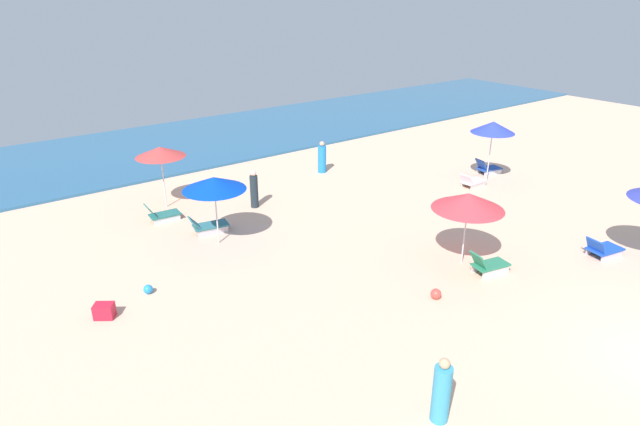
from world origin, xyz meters
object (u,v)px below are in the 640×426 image
object	(u,v)px
beachgoer_2	(322,158)
beach_ball_1	(436,294)
beach_ball_0	(148,289)
umbrella_3	(160,152)
lounge_chair_4_0	(472,182)
lounge_chair_4_1	(487,168)
cooler_box_2	(104,311)
umbrella_4	(493,127)
lounge_chair_1_1	(603,249)
umbrella_2	(468,201)
umbrella_0	(214,183)
lounge_chair_2_0	(488,265)
beachgoer_1	(441,392)
beachgoer_0	(254,190)
lounge_chair_0_0	(208,226)
lounge_chair_3_0	(162,214)

from	to	relation	value
beachgoer_2	beach_ball_1	xyz separation A→B (m)	(-4.24, -10.94, -0.54)
beachgoer_2	beach_ball_0	size ratio (longest dim) A/B	5.54
umbrella_3	lounge_chair_4_0	bearing A→B (deg)	-26.75
lounge_chair_4_1	cooler_box_2	xyz separation A→B (m)	(-18.15, -1.33, -0.07)
beachgoer_2	lounge_chair_4_1	bearing A→B (deg)	26.21
umbrella_4	cooler_box_2	bearing A→B (deg)	-177.73
lounge_chair_4_1	beach_ball_0	xyz separation A→B (m)	(-16.77, -0.84, -0.14)
lounge_chair_1_1	lounge_chair_4_0	size ratio (longest dim) A/B	1.06
beach_ball_0	umbrella_2	bearing A→B (deg)	-25.97
umbrella_0	beachgoer_2	distance (m)	8.61
umbrella_2	lounge_chair_2_0	distance (m)	2.06
lounge_chair_4_1	beachgoer_1	distance (m)	16.60
beachgoer_0	beachgoer_2	world-z (taller)	beachgoer_0
beachgoer_1	lounge_chair_2_0	bearing A→B (deg)	-39.10
umbrella_0	lounge_chair_2_0	bearing A→B (deg)	-51.00
umbrella_0	beach_ball_1	size ratio (longest dim) A/B	7.85
lounge_chair_0_0	beachgoer_1	xyz separation A→B (m)	(-0.30, -11.13, 0.43)
beach_ball_1	umbrella_0	bearing A→B (deg)	115.05
lounge_chair_1_1	lounge_chair_0_0	bearing A→B (deg)	55.98
beach_ball_0	lounge_chair_2_0	bearing A→B (deg)	-30.47
umbrella_2	beachgoer_2	bearing A→B (deg)	78.94
lounge_chair_1_1	beach_ball_0	distance (m)	14.43
umbrella_2	lounge_chair_2_0	size ratio (longest dim) A/B	1.80
umbrella_4	beach_ball_0	bearing A→B (deg)	-179.33
lounge_chair_2_0	beach_ball_1	xyz separation A→B (m)	(-2.37, -0.02, -0.14)
lounge_chair_4_1	lounge_chair_3_0	bearing A→B (deg)	87.32
umbrella_0	beach_ball_0	world-z (taller)	umbrella_0
beachgoer_1	beach_ball_0	size ratio (longest dim) A/B	5.54
lounge_chair_4_0	beachgoer_0	xyz separation A→B (m)	(-8.90, 3.75, 0.50)
lounge_chair_3_0	beach_ball_0	size ratio (longest dim) A/B	4.67
lounge_chair_3_0	beachgoer_2	size ratio (longest dim) A/B	0.84
lounge_chair_2_0	umbrella_4	world-z (taller)	umbrella_4
lounge_chair_1_1	cooler_box_2	xyz separation A→B (m)	(-14.14, 6.23, -0.06)
lounge_chair_1_1	umbrella_3	world-z (taller)	umbrella_3
lounge_chair_1_1	umbrella_4	bearing A→B (deg)	-13.22
lounge_chair_2_0	lounge_chair_4_0	size ratio (longest dim) A/B	1.10
umbrella_2	lounge_chair_4_1	size ratio (longest dim) A/B	1.80
umbrella_3	umbrella_2	bearing A→B (deg)	-60.99
umbrella_4	beachgoer_1	xyz separation A→B (m)	(-12.90, -8.56, -1.81)
lounge_chair_0_0	beachgoer_2	bearing A→B (deg)	-57.67
umbrella_0	umbrella_4	world-z (taller)	umbrella_4
lounge_chair_4_1	lounge_chair_4_0	bearing A→B (deg)	122.20
lounge_chair_1_1	beach_ball_1	xyz separation A→B (m)	(-6.34, 1.53, -0.11)
lounge_chair_2_0	beachgoer_2	world-z (taller)	beachgoer_2
lounge_chair_2_0	umbrella_3	xyz separation A→B (m)	(-5.78, 11.21, 1.99)
lounge_chair_1_1	beach_ball_1	size ratio (longest dim) A/B	4.22
lounge_chair_0_0	umbrella_2	xyz separation A→B (m)	(5.45, -7.01, 1.87)
lounge_chair_0_0	beach_ball_1	bearing A→B (deg)	-147.90
umbrella_0	beach_ball_0	distance (m)	4.17
umbrella_3	lounge_chair_4_1	bearing A→B (deg)	-20.70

